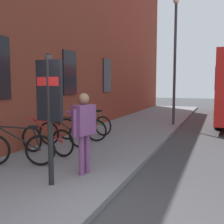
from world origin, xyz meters
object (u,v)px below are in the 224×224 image
at_px(pedestrian_crossing_street, 84,125).
at_px(street_lamp, 175,51).
at_px(bicycle_end_of_row, 47,140).
at_px(bicycle_beside_lamp, 82,129).
at_px(bicycle_by_door, 18,149).
at_px(bicycle_leaning_wall, 64,134).
at_px(bicycle_under_window, 91,124).
at_px(transit_info_sign, 49,99).

relative_size(pedestrian_crossing_street, street_lamp, 0.29).
distance_m(bicycle_end_of_row, bicycle_beside_lamp, 1.92).
bearing_deg(bicycle_by_door, bicycle_leaning_wall, 1.02).
xyz_separation_m(bicycle_under_window, street_lamp, (3.68, -2.44, 2.96)).
height_order(bicycle_end_of_row, street_lamp, street_lamp).
distance_m(bicycle_leaning_wall, street_lamp, 6.86).
height_order(bicycle_under_window, pedestrian_crossing_street, pedestrian_crossing_street).
relative_size(transit_info_sign, pedestrian_crossing_street, 1.42).
height_order(transit_info_sign, street_lamp, street_lamp).
bearing_deg(pedestrian_crossing_street, bicycle_beside_lamp, 29.29).
xyz_separation_m(bicycle_end_of_row, bicycle_under_window, (3.02, 0.18, 0.00)).
relative_size(bicycle_leaning_wall, transit_info_sign, 0.74).
distance_m(bicycle_beside_lamp, street_lamp, 6.06).
xyz_separation_m(bicycle_end_of_row, bicycle_beside_lamp, (1.92, -0.00, 0.00)).
xyz_separation_m(bicycle_end_of_row, bicycle_leaning_wall, (0.97, 0.07, 0.00)).
distance_m(bicycle_by_door, bicycle_beside_lamp, 2.99).
xyz_separation_m(bicycle_by_door, pedestrian_crossing_street, (0.05, -1.69, 0.64)).
height_order(bicycle_beside_lamp, pedestrian_crossing_street, pedestrian_crossing_street).
bearing_deg(bicycle_leaning_wall, transit_info_sign, -152.51).
height_order(bicycle_leaning_wall, street_lamp, street_lamp).
bearing_deg(bicycle_under_window, transit_info_sign, -162.19).
relative_size(bicycle_beside_lamp, pedestrian_crossing_street, 1.05).
distance_m(bicycle_beside_lamp, pedestrian_crossing_street, 3.43).
height_order(bicycle_end_of_row, pedestrian_crossing_street, pedestrian_crossing_street).
bearing_deg(street_lamp, bicycle_end_of_row, 161.36).
bearing_deg(bicycle_under_window, bicycle_beside_lamp, -170.46).
relative_size(bicycle_by_door, pedestrian_crossing_street, 1.00).
bearing_deg(bicycle_under_window, bicycle_leaning_wall, -176.91).
relative_size(bicycle_under_window, street_lamp, 0.31).
bearing_deg(transit_info_sign, street_lamp, -6.03).
bearing_deg(transit_info_sign, bicycle_end_of_row, 37.35).
height_order(bicycle_beside_lamp, transit_info_sign, transit_info_sign).
relative_size(bicycle_end_of_row, bicycle_beside_lamp, 1.00).
distance_m(bicycle_end_of_row, pedestrian_crossing_street, 2.04).
bearing_deg(bicycle_by_door, bicycle_under_window, 2.06).
bearing_deg(bicycle_beside_lamp, street_lamp, -25.27).
distance_m(bicycle_by_door, bicycle_under_window, 4.09).
height_order(bicycle_beside_lamp, bicycle_under_window, same).
bearing_deg(pedestrian_crossing_street, street_lamp, -4.50).
distance_m(bicycle_by_door, bicycle_end_of_row, 1.07).
bearing_deg(bicycle_beside_lamp, bicycle_under_window, 9.54).
bearing_deg(bicycle_under_window, pedestrian_crossing_street, -155.57).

